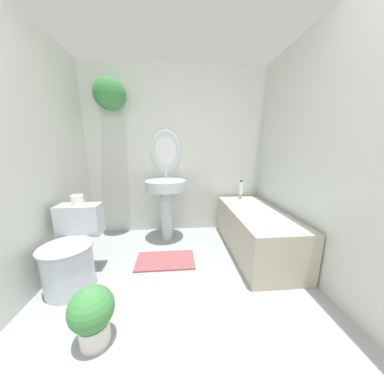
# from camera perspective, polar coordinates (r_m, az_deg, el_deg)

# --- Properties ---
(wall_back) EXTENTS (2.69, 0.41, 2.40)m
(wall_back) POSITION_cam_1_polar(r_m,az_deg,el_deg) (2.92, -7.26, 13.70)
(wall_back) COLOR silver
(wall_back) RESTS_ON ground_plane
(wall_left) EXTENTS (0.06, 2.63, 2.40)m
(wall_left) POSITION_cam_1_polar(r_m,az_deg,el_deg) (2.09, -43.33, 7.49)
(wall_left) COLOR silver
(wall_left) RESTS_ON ground_plane
(wall_right) EXTENTS (0.06, 2.63, 2.40)m
(wall_right) POSITION_cam_1_polar(r_m,az_deg,el_deg) (2.13, 34.56, 8.75)
(wall_right) COLOR silver
(wall_right) RESTS_ON ground_plane
(toilet) EXTENTS (0.44, 0.62, 0.72)m
(toilet) POSITION_cam_1_polar(r_m,az_deg,el_deg) (2.19, -32.03, -15.42)
(toilet) COLOR silver
(toilet) RESTS_ON ground_plane
(pedestal_sink) EXTENTS (0.55, 0.55, 0.94)m
(pedestal_sink) POSITION_cam_1_polar(r_m,az_deg,el_deg) (2.67, -7.70, -0.70)
(pedestal_sink) COLOR silver
(pedestal_sink) RESTS_ON ground_plane
(bathtub) EXTENTS (0.62, 1.42, 0.61)m
(bathtub) POSITION_cam_1_polar(r_m,az_deg,el_deg) (2.56, 18.29, -10.60)
(bathtub) COLOR #B2A893
(bathtub) RESTS_ON ground_plane
(shampoo_bottle) EXTENTS (0.06, 0.06, 0.20)m
(shampoo_bottle) POSITION_cam_1_polar(r_m,az_deg,el_deg) (2.94, 14.31, 1.31)
(shampoo_bottle) COLOR white
(shampoo_bottle) RESTS_ON bathtub
(potted_plant) EXTENTS (0.28, 0.28, 0.41)m
(potted_plant) POSITION_cam_1_polar(r_m,az_deg,el_deg) (1.61, -27.47, -29.24)
(potted_plant) COLOR silver
(potted_plant) RESTS_ON ground_plane
(bath_mat) EXTENTS (0.66, 0.38, 0.02)m
(bath_mat) POSITION_cam_1_polar(r_m,az_deg,el_deg) (2.37, -7.88, -19.44)
(bath_mat) COLOR #934C51
(bath_mat) RESTS_ON ground_plane
(toilet_paper_roll) EXTENTS (0.11, 0.11, 0.10)m
(toilet_paper_roll) POSITION_cam_1_polar(r_m,az_deg,el_deg) (2.22, -30.85, -2.03)
(toilet_paper_roll) COLOR white
(toilet_paper_roll) RESTS_ON toilet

